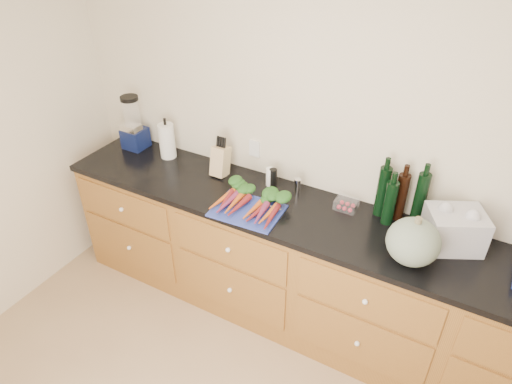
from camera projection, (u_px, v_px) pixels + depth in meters
The scene contains 15 objects.
wall_back at pixel (340, 143), 2.86m from camera, with size 4.10×0.05×2.60m, color beige.
cabinets at pixel (310, 274), 3.10m from camera, with size 3.60×0.64×0.90m.
countertop at pixel (315, 219), 2.84m from camera, with size 3.64×0.62×0.04m, color black.
cutting_board at pixel (248, 210), 2.87m from camera, with size 0.43×0.32×0.01m, color #2A3A9E.
carrots at pixel (252, 202), 2.89m from camera, with size 0.46×0.34×0.07m.
squash at pixel (413, 242), 2.42m from camera, with size 0.29×0.29×0.26m, color slate.
blender_appliance at pixel (133, 126), 3.48m from camera, with size 0.17×0.17×0.42m.
paper_towel at pixel (167, 141), 3.38m from camera, with size 0.12×0.12×0.26m, color white.
knife_block at pixel (220, 161), 3.19m from camera, with size 0.10×0.10×0.21m, color tan.
grinder_salt at pixel (270, 177), 3.09m from camera, with size 0.06×0.06×0.13m, color white.
grinder_pepper at pixel (273, 178), 3.08m from camera, with size 0.05×0.05×0.13m, color black.
canister_chrome at pixel (297, 186), 3.01m from camera, with size 0.05×0.05×0.11m, color silver.
tomato_box at pixel (346, 204), 2.88m from camera, with size 0.14×0.11×0.06m, color white.
bottles at pixel (399, 198), 2.72m from camera, with size 0.29×0.15×0.35m.
grocery_bag at pixel (454, 229), 2.54m from camera, with size 0.30×0.24×0.22m, color silver, non-canonical shape.
Camera 1 is at (0.78, -0.86, 2.64)m, focal length 32.00 mm.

